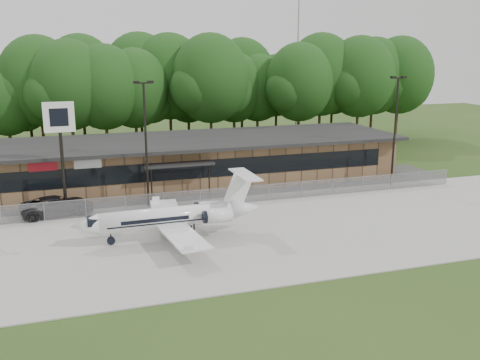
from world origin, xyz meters
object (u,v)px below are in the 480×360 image
object	(u,v)px
suv	(57,206)
pole_sign	(60,129)
business_jet	(174,218)
terminal	(188,160)

from	to	relation	value
suv	pole_sign	xyz separation A→B (m)	(0.65, 0.42, 5.92)
business_jet	suv	xyz separation A→B (m)	(-7.61, 8.08, -0.77)
terminal	business_jet	xyz separation A→B (m)	(-4.47, -15.65, -0.64)
business_jet	suv	distance (m)	11.13
suv	business_jet	bearing A→B (deg)	-145.83
business_jet	suv	size ratio (longest dim) A/B	2.30
terminal	pole_sign	size ratio (longest dim) A/B	4.69
terminal	pole_sign	distance (m)	14.21
business_jet	suv	world-z (taller)	business_jet
pole_sign	business_jet	bearing A→B (deg)	-52.24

